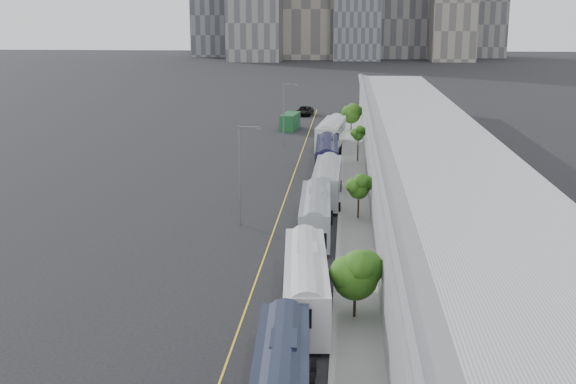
# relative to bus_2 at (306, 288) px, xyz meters

# --- Properties ---
(sidewalk) EXTENTS (10.00, 170.00, 0.12)m
(sidewalk) POSITION_rel_bus_2_xyz_m (6.69, 22.96, -1.55)
(sidewalk) COLOR gray
(sidewalk) RESTS_ON ground
(lane_line) EXTENTS (0.12, 160.00, 0.02)m
(lane_line) POSITION_rel_bus_2_xyz_m (-3.81, 22.96, -1.60)
(lane_line) COLOR gold
(lane_line) RESTS_ON ground
(depot) EXTENTS (12.45, 160.40, 7.20)m
(depot) POSITION_rel_bus_2_xyz_m (10.68, 22.96, 1.90)
(depot) COLOR gray
(depot) RESTS_ON ground
(bus_2) EXTENTS (3.58, 13.24, 3.83)m
(bus_2) POSITION_rel_bus_2_xyz_m (0.00, 0.00, 0.00)
(bus_2) COLOR silver
(bus_2) RESTS_ON ground
(bus_3) EXTENTS (2.89, 12.53, 3.64)m
(bus_3) POSITION_rel_bus_2_xyz_m (-0.15, 16.53, -0.08)
(bus_3) COLOR gray
(bus_3) RESTS_ON ground
(bus_4) EXTENTS (2.87, 12.89, 3.76)m
(bus_4) POSITION_rel_bus_2_xyz_m (0.48, 28.84, -0.03)
(bus_4) COLOR #989BA1
(bus_4) RESTS_ON ground
(bus_5) EXTENTS (2.95, 13.05, 3.80)m
(bus_5) POSITION_rel_bus_2_xyz_m (0.02, 43.09, -0.01)
(bus_5) COLOR #161732
(bus_5) RESTS_ON ground
(bus_6) EXTENTS (4.11, 14.07, 4.05)m
(bus_6) POSITION_rel_bus_2_xyz_m (0.11, 59.10, 0.10)
(bus_6) COLOR silver
(bus_6) RESTS_ON ground
(tree_1) EXTENTS (2.84, 2.84, 4.53)m
(tree_1) POSITION_rel_bus_2_xyz_m (3.07, -0.71, 1.49)
(tree_1) COLOR black
(tree_1) RESTS_ON ground
(tree_2) EXTENTS (1.89, 1.89, 4.08)m
(tree_2) POSITION_rel_bus_2_xyz_m (3.54, 21.90, 1.50)
(tree_2) COLOR black
(tree_2) RESTS_ON ground
(tree_3) EXTENTS (1.39, 1.39, 4.30)m
(tree_3) POSITION_rel_bus_2_xyz_m (3.79, 49.36, 1.92)
(tree_3) COLOR black
(tree_3) RESTS_ON ground
(tree_4) EXTENTS (2.98, 2.98, 4.55)m
(tree_4) POSITION_rel_bus_2_xyz_m (3.00, 75.76, 1.45)
(tree_4) COLOR black
(tree_4) RESTS_ON ground
(street_lamp_near) EXTENTS (2.04, 0.22, 8.94)m
(street_lamp_near) POSITION_rel_bus_2_xyz_m (-6.81, 19.08, 3.54)
(street_lamp_near) COLOR #59595E
(street_lamp_near) RESTS_ON ground
(street_lamp_far) EXTENTS (2.04, 0.22, 9.00)m
(street_lamp_far) POSITION_rel_bus_2_xyz_m (-6.53, 59.69, 3.58)
(street_lamp_far) COLOR #59595E
(street_lamp_far) RESTS_ON ground
(shipping_container) EXTENTS (3.05, 6.73, 2.67)m
(shipping_container) POSITION_rel_bus_2_xyz_m (-7.08, 75.77, -0.28)
(shipping_container) COLOR #154421
(shipping_container) RESTS_ON ground
(suv) EXTENTS (3.39, 6.30, 1.68)m
(suv) POSITION_rel_bus_2_xyz_m (-5.78, 93.89, -0.77)
(suv) COLOR black
(suv) RESTS_ON ground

